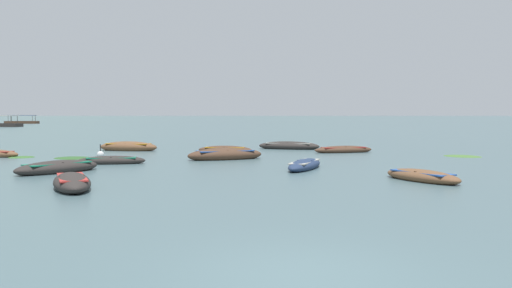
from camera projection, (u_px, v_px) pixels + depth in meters
name	position (u px, v px, depth m)	size (l,w,h in m)	color
ground_plane	(203.00, 115.00, 1497.81)	(6000.00, 6000.00, 0.00)	#476066
mountain_1	(39.00, 61.00, 2242.41)	(1802.20, 1802.20, 470.52)	slate
mountain_2	(303.00, 90.00, 2409.27)	(930.29, 930.29, 234.84)	#56665B
rowboat_0	(58.00, 168.00, 22.64)	(3.68, 3.76, 0.67)	#2D2826
rowboat_1	(112.00, 161.00, 26.59)	(3.47, 1.05, 0.52)	#2D2826
rowboat_2	(128.00, 147.00, 36.39)	(4.49, 2.63, 0.81)	brown
rowboat_3	(422.00, 176.00, 19.81)	(2.49, 3.70, 0.54)	brown
rowboat_4	(305.00, 165.00, 24.19)	(2.78, 4.16, 0.56)	navy
rowboat_5	(225.00, 150.00, 34.53)	(3.79, 1.92, 0.58)	#4C3323
rowboat_6	(343.00, 150.00, 34.60)	(4.29, 1.89, 0.57)	#4C3323
rowboat_7	(289.00, 146.00, 38.06)	(4.79, 3.19, 0.71)	#2D2826
rowboat_8	(225.00, 155.00, 29.28)	(4.66, 2.70, 0.81)	#4C3323
rowboat_9	(72.00, 183.00, 17.73)	(2.24, 3.86, 0.66)	#2D2826
ferry_0	(22.00, 122.00, 143.82)	(8.59, 3.31, 2.54)	#4C3323
mooring_buoy	(100.00, 154.00, 31.71)	(0.43, 0.43, 0.84)	silver
weed_patch_0	(74.00, 158.00, 30.05)	(1.98, 2.33, 0.14)	#2D5628
weed_patch_1	(22.00, 157.00, 30.58)	(1.44, 1.49, 0.14)	#38662D
weed_patch_2	(329.00, 152.00, 35.44)	(1.94, 1.21, 0.14)	#38662D
weed_patch_3	(462.00, 156.00, 31.31)	(2.26, 1.84, 0.14)	#477033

